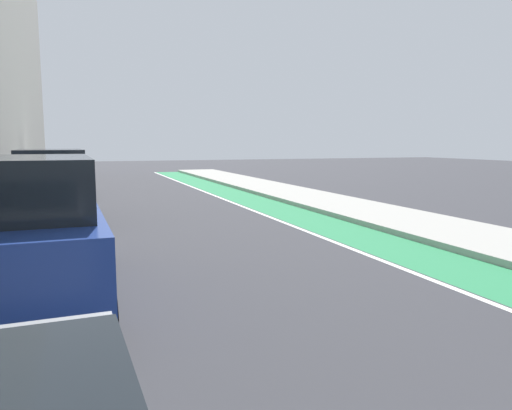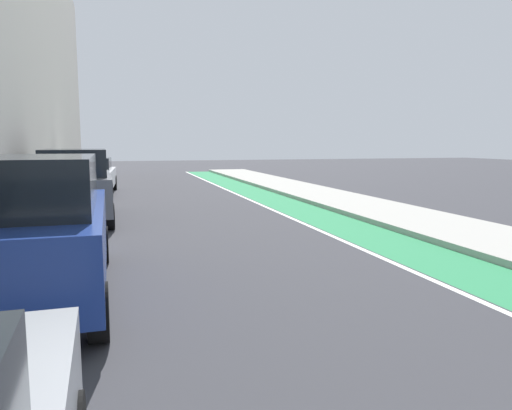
# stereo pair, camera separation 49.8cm
# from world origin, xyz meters

# --- Properties ---
(ground_plane) EXTENTS (90.98, 90.98, 0.00)m
(ground_plane) POSITION_xyz_m (0.00, 16.68, 0.00)
(ground_plane) COLOR #38383D
(bike_lane_paint) EXTENTS (1.60, 41.35, 0.00)m
(bike_lane_paint) POSITION_xyz_m (3.51, 18.68, 0.00)
(bike_lane_paint) COLOR #2D8451
(bike_lane_paint) RESTS_ON ground
(lane_divider_stripe) EXTENTS (0.12, 41.35, 0.00)m
(lane_divider_stripe) POSITION_xyz_m (2.61, 18.68, 0.00)
(lane_divider_stripe) COLOR white
(lane_divider_stripe) RESTS_ON ground
(sidewalk_right) EXTENTS (2.70, 41.35, 0.14)m
(sidewalk_right) POSITION_xyz_m (5.66, 18.68, 0.07)
(sidewalk_right) COLOR #A8A59E
(sidewalk_right) RESTS_ON ground
(parked_suv_blue) EXTENTS (2.02, 4.80, 1.98)m
(parked_suv_blue) POSITION_xyz_m (-3.26, 10.67, 1.02)
(parked_suv_blue) COLOR navy
(parked_suv_blue) RESTS_ON ground
(parked_suv_gray) EXTENTS (2.03, 4.59, 1.98)m
(parked_suv_gray) POSITION_xyz_m (-3.26, 17.64, 1.02)
(parked_suv_gray) COLOR #595B60
(parked_suv_gray) RESTS_ON ground
(parked_sedan_white) EXTENTS (2.05, 4.64, 1.53)m
(parked_sedan_white) POSITION_xyz_m (-3.26, 24.81, 0.79)
(parked_sedan_white) COLOR silver
(parked_sedan_white) RESTS_ON ground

